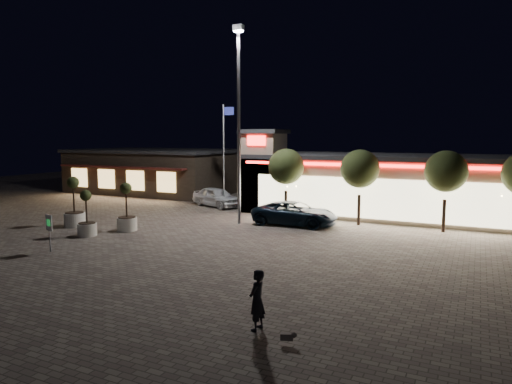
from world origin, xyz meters
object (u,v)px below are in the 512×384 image
at_px(pedestrian, 257,300).
at_px(pickup_truck, 295,213).
at_px(valet_sign, 49,226).
at_px(planter_left, 74,211).
at_px(white_sedan, 217,197).
at_px(planter_mid, 87,222).

bearing_deg(pedestrian, pickup_truck, -158.47).
bearing_deg(pedestrian, valet_sign, -101.71).
bearing_deg(planter_left, white_sedan, 71.15).
relative_size(planter_left, planter_mid, 1.20).
height_order(pickup_truck, planter_mid, planter_mid).
height_order(pickup_truck, pedestrian, pedestrian).
relative_size(pickup_truck, valet_sign, 2.93).
bearing_deg(valet_sign, planter_left, 127.68).
height_order(pedestrian, planter_mid, planter_mid).
distance_m(pedestrian, planter_mid, 15.88).
height_order(pickup_truck, white_sedan, white_sedan).
distance_m(white_sedan, pedestrian, 23.76).
relative_size(pickup_truck, pedestrian, 3.01).
xyz_separation_m(white_sedan, pedestrian, (13.20, -19.76, 0.10)).
bearing_deg(pickup_truck, planter_left, 116.03).
height_order(white_sedan, planter_left, planter_left).
bearing_deg(pickup_truck, pedestrian, -164.76).
relative_size(white_sedan, planter_mid, 1.77).
bearing_deg(planter_left, planter_mid, -30.69).
bearing_deg(planter_mid, pedestrian, -26.86).
xyz_separation_m(white_sedan, planter_left, (-3.73, -10.94, 0.18)).
bearing_deg(valet_sign, pickup_truck, 54.65).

